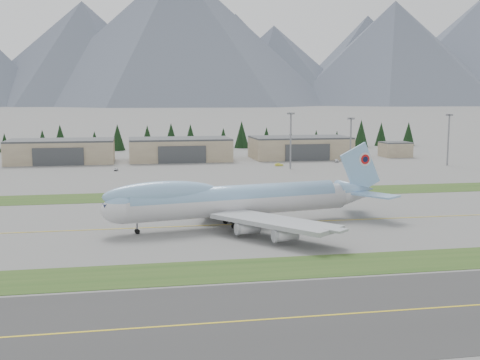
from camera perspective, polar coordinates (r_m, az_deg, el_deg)
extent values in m
plane|color=slate|center=(147.34, 5.06, -4.00)|extent=(7000.00, 7000.00, 0.00)
cube|color=#2A4B1B|center=(112.24, 10.30, -7.88)|extent=(400.00, 14.00, 0.08)
cube|color=#2A4B1B|center=(190.35, 1.44, -1.28)|extent=(400.00, 18.00, 0.08)
cube|color=#313131|center=(91.28, 15.73, -11.77)|extent=(400.00, 32.00, 0.04)
cube|color=yellow|center=(147.34, 5.06, -4.00)|extent=(400.00, 0.40, 0.02)
cube|color=yellow|center=(91.28, 15.73, -11.77)|extent=(400.00, 0.40, 0.02)
cylinder|color=silver|center=(142.00, -0.11, -2.11)|extent=(54.64, 16.13, 6.31)
cylinder|color=#88B4DE|center=(141.46, -0.48, -1.67)|extent=(50.73, 14.94, 5.83)
ellipsoid|color=silver|center=(134.88, -10.99, -2.78)|extent=(11.09, 8.05, 6.31)
ellipsoid|color=#88B4DE|center=(134.68, -11.00, -2.30)|extent=(9.29, 6.80, 5.35)
ellipsoid|color=#88B4DE|center=(136.11, -7.39, -1.32)|extent=(27.34, 10.16, 5.83)
cube|color=#0C1433|center=(134.13, -12.43, -2.34)|extent=(2.51, 2.86, 1.26)
cone|color=silver|center=(156.15, 10.95, -1.34)|extent=(12.59, 8.21, 6.19)
cone|color=#88B4DE|center=(155.97, 10.96, -0.92)|extent=(11.53, 7.49, 5.63)
cube|color=#88B4DE|center=(155.77, 11.32, 1.08)|extent=(11.67, 2.72, 13.41)
cylinder|color=silver|center=(156.46, 11.63, 1.96)|extent=(3.47, 0.83, 3.50)
cylinder|color=red|center=(156.54, 11.61, 1.96)|extent=(2.52, 0.65, 2.53)
cylinder|color=#0C1433|center=(156.63, 11.59, 1.97)|extent=(1.47, 0.46, 1.46)
cube|color=#88B4DE|center=(161.97, 10.46, -0.79)|extent=(8.32, 11.81, 0.45)
cube|color=#88B4DE|center=(152.27, 12.74, -1.40)|extent=(10.95, 12.08, 0.45)
cube|color=#A3A6AA|center=(157.78, -1.52, -1.75)|extent=(17.56, 30.57, 0.97)
cube|color=#A3A6AA|center=(128.52, 3.25, -3.97)|extent=(25.37, 28.55, 0.97)
cylinder|color=silver|center=(153.06, -2.62, -2.75)|extent=(5.41, 3.31, 2.43)
cylinder|color=silver|center=(162.99, -2.03, -2.10)|extent=(5.41, 3.31, 2.43)
cylinder|color=silver|center=(130.69, 0.75, -4.59)|extent=(5.41, 3.31, 2.43)
cylinder|color=silver|center=(124.47, 4.35, -5.24)|extent=(5.41, 3.31, 2.43)
cylinder|color=gray|center=(136.28, -9.73, -4.56)|extent=(0.50, 0.50, 2.33)
cylinder|color=gray|center=(145.00, -1.06, -3.66)|extent=(0.63, 0.63, 2.53)
cylinder|color=gray|center=(139.64, -0.24, -4.10)|extent=(0.63, 0.63, 2.53)
cylinder|color=gray|center=(146.69, 0.73, -3.52)|extent=(0.63, 0.63, 2.53)
cylinder|color=gray|center=(141.40, 1.60, -3.96)|extent=(0.63, 0.63, 2.53)
cylinder|color=black|center=(136.05, -9.69, -4.85)|extent=(1.11, 0.53, 1.07)
cylinder|color=black|center=(136.79, -9.75, -4.78)|extent=(1.11, 0.53, 1.07)
cylinder|color=black|center=(145.13, -1.06, -3.92)|extent=(1.23, 0.69, 1.17)
cylinder|color=black|center=(139.79, -0.24, -4.38)|extent=(1.23, 0.69, 1.17)
cylinder|color=black|center=(146.82, 0.73, -3.78)|extent=(1.23, 0.69, 1.17)
cylinder|color=black|center=(141.54, 1.60, -4.23)|extent=(1.23, 0.69, 1.17)
cube|color=gray|center=(291.65, -16.57, 2.57)|extent=(48.00, 26.00, 10.00)
cube|color=#3C3F42|center=(291.23, -16.62, 3.63)|extent=(48.00, 26.00, 0.80)
cube|color=#3C3F42|center=(278.57, -16.85, 2.12)|extent=(22.08, 0.60, 8.00)
cube|color=gray|center=(290.96, -5.73, 2.84)|extent=(48.00, 26.00, 10.00)
cube|color=#3C3F42|center=(290.54, -5.75, 3.91)|extent=(48.00, 26.00, 0.80)
cube|color=#3C3F42|center=(277.85, -5.50, 2.41)|extent=(22.08, 0.60, 8.00)
cube|color=gray|center=(301.86, 5.71, 3.02)|extent=(48.00, 26.00, 10.00)
cube|color=#3C3F42|center=(301.46, 5.72, 4.05)|extent=(48.00, 26.00, 0.80)
cube|color=#3C3F42|center=(289.24, 6.44, 2.61)|extent=(22.08, 0.60, 8.00)
cube|color=gray|center=(317.69, 14.51, 2.78)|extent=(14.00, 12.00, 7.00)
cube|color=#3C3F42|center=(317.40, 14.53, 3.46)|extent=(14.00, 12.00, 0.60)
cylinder|color=gray|center=(255.27, 4.82, 3.63)|extent=(0.70, 0.70, 23.04)
cube|color=gray|center=(254.68, 4.85, 6.30)|extent=(3.20, 3.20, 0.80)
cylinder|color=gray|center=(270.30, 10.45, 3.49)|extent=(0.70, 0.70, 20.54)
cube|color=gray|center=(269.72, 10.50, 5.75)|extent=(3.20, 3.20, 0.80)
cylinder|color=gray|center=(283.05, 19.14, 3.54)|extent=(0.70, 0.70, 22.06)
cube|color=gray|center=(282.51, 19.25, 5.85)|extent=(3.20, 3.20, 0.80)
imported|color=#BDBDBF|center=(254.28, -11.67, 0.87)|extent=(1.77, 3.96, 1.32)
imported|color=yellow|center=(266.80, 3.72, 1.34)|extent=(3.87, 1.55, 1.25)
imported|color=silver|center=(285.55, 9.14, 1.68)|extent=(2.89, 4.94, 1.34)
cone|color=black|center=(358.08, -21.42, 3.32)|extent=(5.93, 5.93, 10.60)
cone|color=black|center=(356.00, -18.22, 3.58)|extent=(6.84, 6.84, 12.22)
cone|color=black|center=(357.12, -16.67, 3.87)|extent=(8.37, 8.37, 14.95)
cone|color=black|center=(355.86, -13.63, 3.66)|extent=(6.21, 6.21, 11.08)
cone|color=black|center=(351.11, -11.53, 4.00)|extent=(8.49, 8.49, 15.17)
cone|color=black|center=(348.09, -8.77, 3.97)|extent=(8.08, 8.08, 14.43)
cone|color=black|center=(356.38, -6.55, 4.17)|extent=(8.56, 8.56, 15.29)
cone|color=black|center=(353.11, -4.72, 4.12)|extent=(8.25, 8.25, 14.73)
cone|color=black|center=(352.14, -1.59, 3.96)|extent=(7.07, 7.07, 12.62)
cone|color=black|center=(361.19, 0.15, 4.35)|extent=(9.10, 9.10, 16.24)
cone|color=black|center=(364.87, 2.53, 4.07)|extent=(6.91, 6.91, 12.35)
cone|color=black|center=(366.10, 4.84, 3.91)|extent=(5.85, 5.85, 10.44)
cone|color=black|center=(371.24, 7.23, 3.93)|extent=(5.85, 5.85, 10.45)
cone|color=black|center=(370.95, 9.17, 3.86)|extent=(5.63, 5.63, 10.06)
cone|color=black|center=(376.24, 11.41, 4.37)|extent=(9.34, 9.34, 16.68)
cone|color=black|center=(387.82, 13.23, 4.27)|extent=(8.27, 8.27, 14.76)
cone|color=black|center=(395.43, 15.68, 4.26)|extent=(8.31, 8.31, 14.84)
cone|color=#464C5D|center=(2381.27, -14.62, 11.51)|extent=(874.41, 874.41, 384.94)
cone|color=white|center=(2391.92, -14.72, 14.27)|extent=(332.27, 332.27, 153.97)
cone|color=#464C5D|center=(2307.84, -5.88, 13.55)|extent=(1162.14, 1162.14, 521.76)
cone|color=#464C5D|center=(2504.26, 3.21, 10.80)|extent=(746.19, 746.19, 318.95)
cone|color=white|center=(2511.02, 3.22, 12.98)|extent=(283.55, 283.55, 127.58)
cone|color=#464C5D|center=(2502.46, 14.39, 11.55)|extent=(929.19, 929.19, 404.79)
cone|color=white|center=(2513.74, 14.48, 14.32)|extent=(353.09, 353.09, 161.92)
cone|color=#464C5D|center=(3049.28, -13.74, 11.26)|extent=(893.32, 893.32, 446.66)
cone|color=white|center=(3059.75, -13.82, 13.60)|extent=(357.33, 357.33, 196.53)
cone|color=#464C5D|center=(3092.26, -0.42, 11.41)|extent=(888.80, 888.80, 444.40)
cone|color=white|center=(3102.47, -0.42, 13.70)|extent=(355.52, 355.52, 195.54)
cone|color=#464C5D|center=(3287.55, 11.92, 11.10)|extent=(905.13, 905.13, 452.57)
cone|color=white|center=(3297.54, 11.98, 13.30)|extent=(362.05, 362.05, 199.13)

